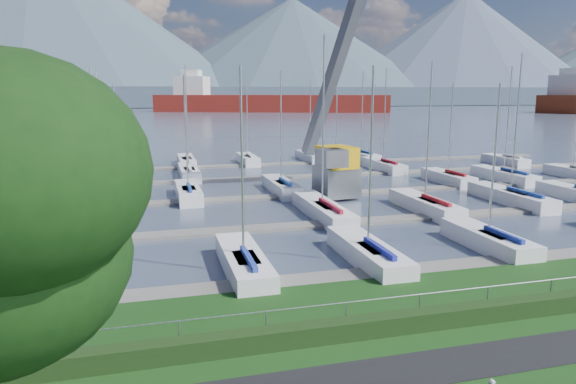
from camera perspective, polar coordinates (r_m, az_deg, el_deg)
name	(u,v)px	position (r m, az deg, el deg)	size (l,w,h in m)	color
path	(409,371)	(17.74, 13.32, -18.76)	(160.00, 2.00, 0.04)	black
water	(165,110)	(276.71, -13.53, 8.84)	(800.00, 540.00, 0.20)	#444F64
hedge	(375,326)	(19.64, 9.68, -14.43)	(80.00, 0.70, 0.70)	black
fence	(372,300)	(19.63, 9.27, -11.72)	(0.04, 0.04, 80.00)	gray
foothill	(161,96)	(346.54, -13.92, 10.26)	(900.00, 80.00, 12.00)	#41505F
mountains	(166,42)	(423.04, -13.39, 15.89)	(1190.00, 360.00, 115.00)	#3C4658
docks	(246,199)	(44.05, -4.70, -0.74)	(90.00, 41.60, 0.25)	slate
crane	(337,132)	(45.26, 5.50, 6.66)	(6.24, 13.22, 22.35)	slate
cargo_ship_mid	(262,104)	(243.58, -2.88, 9.78)	(107.41, 54.29, 21.50)	maroon
sailboat_fleet	(212,132)	(45.88, -8.40, 6.64)	(75.49, 49.50, 13.20)	maroon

